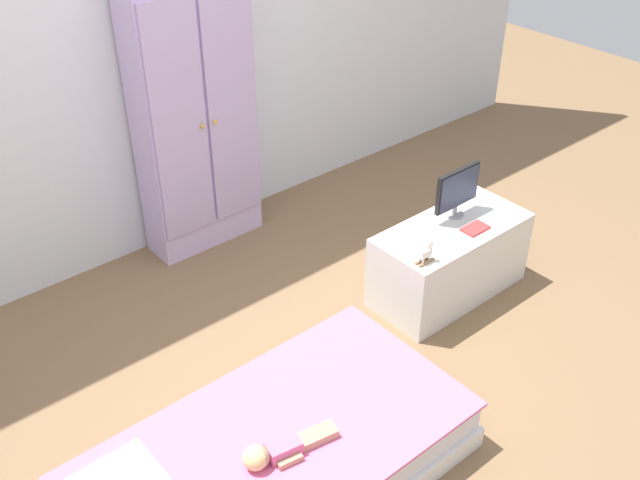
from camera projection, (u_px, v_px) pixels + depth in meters
name	position (u px, v px, depth m)	size (l,w,h in m)	color
ground_plane	(321.00, 387.00, 3.46)	(10.00, 10.00, 0.02)	brown
back_wall	(119.00, 18.00, 3.70)	(6.40, 0.05, 2.70)	silver
bed	(276.00, 460.00, 2.94)	(1.57, 0.84, 0.25)	white
doll	(273.00, 452.00, 2.77)	(0.39, 0.15, 0.10)	#D6668E
wardrobe	(195.00, 115.00, 4.04)	(0.66, 0.28, 1.60)	silver
tv_stand	(449.00, 260.00, 3.93)	(0.85, 0.40, 0.42)	silver
tv_monitor	(458.00, 190.00, 3.81)	(0.30, 0.10, 0.28)	#99999E
rocking_horse_toy	(427.00, 252.00, 3.52)	(0.10, 0.04, 0.12)	#8E6642
book_red	(475.00, 228.00, 3.79)	(0.14, 0.09, 0.01)	#CC3838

